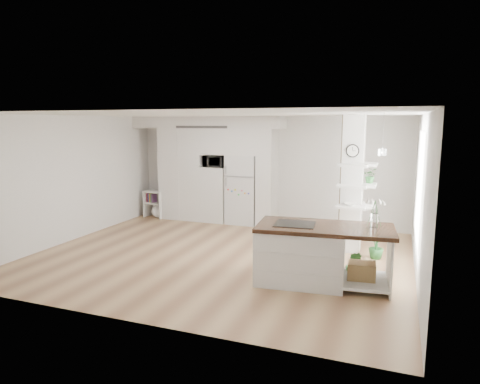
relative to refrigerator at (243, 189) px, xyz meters
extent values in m
cube|color=tan|center=(0.53, -2.68, -0.88)|extent=(7.00, 6.00, 0.01)
cube|color=white|center=(0.53, -2.68, 1.82)|extent=(7.00, 6.00, 0.04)
cube|color=silver|center=(0.53, 0.32, 0.47)|extent=(7.00, 0.04, 2.70)
cube|color=silver|center=(0.53, -5.68, 0.47)|extent=(7.00, 0.04, 2.70)
cube|color=silver|center=(-2.98, -2.68, 0.47)|extent=(0.04, 6.00, 2.70)
cube|color=silver|center=(4.03, -2.68, 0.47)|extent=(0.04, 6.00, 2.70)
cube|color=white|center=(-1.68, -0.01, 0.32)|extent=(1.20, 0.65, 2.40)
cube|color=white|center=(-0.75, -0.01, -0.17)|extent=(0.65, 0.65, 1.42)
cube|color=white|center=(-0.75, -0.01, 1.20)|extent=(0.65, 0.65, 0.65)
cube|color=white|center=(0.00, -0.01, 1.20)|extent=(0.85, 0.65, 0.65)
cube|color=white|center=(0.62, -0.01, 0.32)|extent=(0.40, 0.65, 2.40)
cube|color=silver|center=(-0.97, -0.03, 1.67)|extent=(4.00, 0.70, 0.30)
cube|color=#262626|center=(-0.97, -0.37, 1.56)|extent=(1.40, 0.04, 0.06)
cube|color=white|center=(0.00, 0.00, 0.00)|extent=(0.78, 0.66, 1.75)
cube|color=#B2B2B7|center=(0.00, -0.34, 0.36)|extent=(0.78, 0.01, 0.03)
cube|color=silver|center=(2.82, -1.48, 0.47)|extent=(0.40, 0.40, 2.70)
cube|color=#9E8158|center=(2.61, -1.48, 0.47)|extent=(0.02, 0.40, 2.70)
cube|color=#9E8158|center=(2.82, -1.27, 0.47)|extent=(0.40, 0.02, 2.70)
cylinder|color=black|center=(2.82, -1.69, 1.14)|extent=(0.25, 0.03, 0.25)
cylinder|color=white|center=(2.82, -1.71, 1.14)|extent=(0.21, 0.01, 0.21)
plane|color=white|center=(4.00, -2.38, 0.62)|extent=(0.00, 2.40, 2.40)
cylinder|color=white|center=(2.23, -2.53, 1.24)|extent=(0.12, 0.12, 0.10)
cube|color=white|center=(2.27, -3.52, -0.43)|extent=(1.45, 1.03, 0.89)
cube|color=white|center=(3.26, -3.42, -0.76)|extent=(0.82, 0.96, 0.04)
cube|color=white|center=(3.61, -3.39, -0.43)|extent=(0.12, 0.90, 0.89)
cube|color=#351D0F|center=(2.63, -3.48, 0.04)|extent=(2.20, 1.20, 0.06)
cube|color=black|center=(2.16, -3.53, 0.08)|extent=(0.68, 0.59, 0.01)
cube|color=#A88951|center=(3.21, -3.43, -0.61)|extent=(0.45, 0.36, 0.26)
cylinder|color=white|center=(3.36, -3.30, 0.18)|extent=(0.12, 0.12, 0.22)
cube|color=white|center=(-2.76, -0.13, -0.52)|extent=(0.10, 0.35, 0.72)
cube|color=white|center=(-2.19, -0.24, -0.52)|extent=(0.10, 0.35, 0.72)
cube|color=white|center=(-2.48, -0.18, -0.17)|extent=(0.66, 0.46, 0.03)
cube|color=white|center=(-2.48, -0.18, -0.48)|extent=(0.63, 0.45, 0.03)
sphere|color=white|center=(-2.39, -0.20, -0.70)|extent=(0.35, 0.35, 0.35)
imported|color=#29682E|center=(3.05, -3.08, -0.64)|extent=(0.28, 0.24, 0.47)
imported|color=#29682E|center=(3.35, -1.84, -0.63)|extent=(0.29, 0.29, 0.49)
imported|color=#2D2D2D|center=(-0.75, -0.06, 0.69)|extent=(0.54, 0.37, 0.30)
imported|color=#29682E|center=(3.15, -1.38, 0.65)|extent=(0.27, 0.23, 0.30)
imported|color=white|center=(2.82, -1.78, 0.13)|extent=(0.22, 0.22, 0.05)
camera|label=1|loc=(3.67, -10.06, 1.68)|focal=32.00mm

